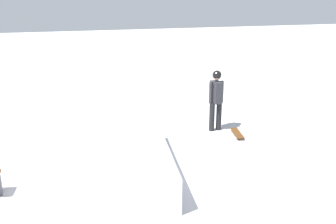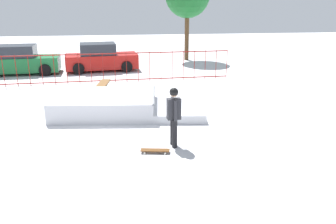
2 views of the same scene
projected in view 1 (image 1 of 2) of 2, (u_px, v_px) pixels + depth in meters
name	position (u px, v px, depth m)	size (l,w,h in m)	color
ground_plane	(138.00, 172.00, 8.77)	(60.00, 60.00, 0.00)	silver
skate_ramp	(106.00, 154.00, 8.94)	(5.64, 3.14, 0.74)	silver
skater	(216.00, 96.00, 11.02)	(0.40, 0.44, 1.73)	black
skateboard	(237.00, 133.00, 10.87)	(0.82, 0.36, 0.09)	#593314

